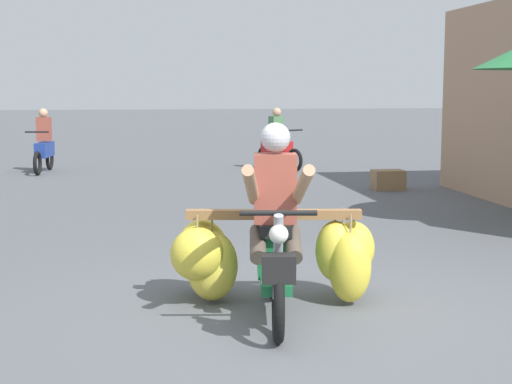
% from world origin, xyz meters
% --- Properties ---
extents(ground_plane, '(120.00, 120.00, 0.00)m').
position_xyz_m(ground_plane, '(0.00, 0.00, 0.00)').
color(ground_plane, '#56595E').
extents(motorbike_main_loaded, '(1.82, 1.94, 1.58)m').
position_xyz_m(motorbike_main_loaded, '(-0.14, 0.54, 0.49)').
color(motorbike_main_loaded, black).
rests_on(motorbike_main_loaded, ground).
extents(motorbike_distant_ahead_left, '(0.86, 1.48, 1.40)m').
position_xyz_m(motorbike_distant_ahead_left, '(1.95, 11.38, 0.57)').
color(motorbike_distant_ahead_left, black).
rests_on(motorbike_distant_ahead_left, ground).
extents(motorbike_distant_ahead_right, '(0.50, 1.62, 1.40)m').
position_xyz_m(motorbike_distant_ahead_right, '(-3.20, 11.64, 0.57)').
color(motorbike_distant_ahead_right, black).
rests_on(motorbike_distant_ahead_right, ground).
extents(produce_crate, '(0.56, 0.40, 0.36)m').
position_xyz_m(produce_crate, '(3.32, 7.64, 0.18)').
color(produce_crate, olive).
rests_on(produce_crate, ground).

